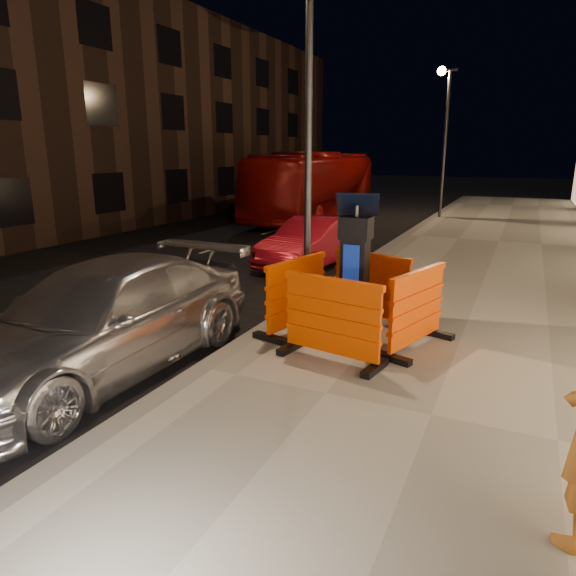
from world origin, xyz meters
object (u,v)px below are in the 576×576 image
at_px(parking_kiosk, 355,272).
at_px(bus_doubledecker, 315,219).
at_px(barrier_bldgside, 417,310).
at_px(car_red, 313,266).
at_px(barrier_back, 371,287).
at_px(barrier_front, 332,320).
at_px(barrier_kerbside, 296,295).
at_px(car_silver, 108,369).

xyz_separation_m(parking_kiosk, bus_doubledecker, (-6.43, 14.39, -1.20)).
bearing_deg(barrier_bldgside, car_red, 52.57).
xyz_separation_m(parking_kiosk, barrier_back, (0.00, 0.95, -0.46)).
height_order(barrier_front, barrier_kerbside, same).
bearing_deg(barrier_kerbside, bus_doubledecker, 33.79).
relative_size(barrier_back, car_red, 0.39).
bearing_deg(barrier_back, barrier_kerbside, -117.06).
bearing_deg(parking_kiosk, barrier_kerbside, -165.06).
xyz_separation_m(barrier_back, bus_doubledecker, (-6.43, 13.44, -0.73)).
relative_size(barrier_kerbside, car_red, 0.39).
distance_m(barrier_front, car_red, 6.78).
distance_m(parking_kiosk, bus_doubledecker, 15.81).
relative_size(barrier_kerbside, barrier_bldgside, 1.00).
xyz_separation_m(barrier_back, barrier_kerbside, (-0.95, -0.95, 0.00)).
height_order(parking_kiosk, barrier_back, parking_kiosk).
distance_m(barrier_front, barrier_back, 1.90).
bearing_deg(car_silver, barrier_front, 25.90).
distance_m(parking_kiosk, barrier_back, 1.06).
relative_size(barrier_front, barrier_back, 1.00).
height_order(barrier_kerbside, car_silver, barrier_kerbside).
distance_m(barrier_bldgside, car_red, 6.43).
relative_size(barrier_front, car_red, 0.39).
relative_size(parking_kiosk, barrier_back, 1.40).
height_order(barrier_front, barrier_bldgside, same).
height_order(parking_kiosk, barrier_kerbside, parking_kiosk).
xyz_separation_m(barrier_kerbside, car_red, (-1.82, 5.19, -0.73)).
height_order(barrier_back, car_silver, barrier_back).
bearing_deg(barrier_kerbside, car_red, 32.26).
bearing_deg(bus_doubledecker, barrier_bldgside, -64.74).
xyz_separation_m(barrier_front, car_silver, (-2.84, -1.28, -0.73)).
bearing_deg(barrier_back, barrier_bldgside, -27.06).
relative_size(barrier_back, barrier_bldgside, 1.00).
distance_m(barrier_kerbside, car_red, 5.55).
height_order(barrier_kerbside, car_red, barrier_kerbside).
xyz_separation_m(barrier_front, barrier_bldgside, (0.95, 0.95, 0.00)).
distance_m(barrier_bldgside, car_silver, 4.46).
height_order(barrier_bldgside, car_red, barrier_bldgside).
xyz_separation_m(barrier_front, car_red, (-2.77, 6.14, -0.73)).
xyz_separation_m(barrier_front, barrier_back, (0.00, 1.90, 0.00)).
bearing_deg(car_red, barrier_back, -49.77).
xyz_separation_m(barrier_kerbside, car_silver, (-1.89, -2.23, -0.73)).
relative_size(parking_kiosk, barrier_kerbside, 1.40).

